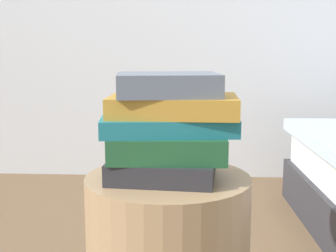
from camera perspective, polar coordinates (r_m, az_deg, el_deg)
The scene contains 5 objects.
book_charcoal at distance 1.04m, azimuth -0.63°, elevation -5.27°, with size 0.23×0.19×0.05m, color #28282D.
book_forest at distance 1.04m, azimuth 0.11°, elevation -2.37°, with size 0.25×0.19×0.06m, color #1E512D.
book_teal at distance 1.02m, azimuth -0.22°, elevation 0.17°, with size 0.30×0.17×0.04m, color #1E727F.
book_ochre at distance 1.03m, azimuth 0.68°, elevation 2.56°, with size 0.28×0.18×0.05m, color #B7842D.
book_slate at distance 1.02m, azimuth -0.22°, elevation 5.21°, with size 0.22×0.16×0.05m, color slate.
Camera 1 is at (0.05, -1.01, 0.86)m, focal length 48.72 mm.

